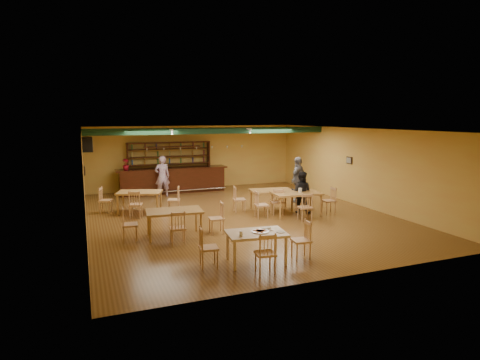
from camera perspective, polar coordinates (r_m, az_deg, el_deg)
name	(u,v)px	position (r m, az deg, el deg)	size (l,w,h in m)	color
floor	(238,215)	(14.31, -0.25, -4.97)	(12.00, 12.00, 0.00)	brown
ceiling_beam	(213,131)	(16.55, -3.76, 6.94)	(10.00, 0.30, 0.25)	black
track_rail_left	(166,129)	(16.69, -10.34, 7.07)	(0.05, 2.50, 0.05)	silver
track_rail_right	(240,128)	(17.58, 0.04, 7.30)	(0.05, 2.50, 0.05)	silver
ac_unit	(87,144)	(17.21, -20.68, 4.73)	(0.34, 0.70, 0.48)	silver
picture_left	(84,171)	(14.08, -21.05, 1.24)	(0.04, 0.34, 0.28)	black
picture_right	(349,160)	(16.84, 15.13, 2.69)	(0.04, 0.34, 0.28)	black
bar_counter	(173,180)	(18.73, -9.44, -0.02)	(5.00, 0.85, 1.13)	black
back_bar_hutch	(170,166)	(19.26, -9.87, 1.94)	(3.86, 0.40, 2.28)	black
poinsettia	(126,164)	(18.32, -15.79, 2.14)	(0.28, 0.28, 0.50)	maroon
dining_table_a	(140,202)	(15.07, -13.90, -3.02)	(1.54, 0.93, 0.77)	#A7783B
dining_table_b	(271,200)	(15.06, 4.42, -2.81)	(1.52, 0.91, 0.76)	#A7783B
dining_table_c	(174,224)	(11.85, -9.22, -6.06)	(1.58, 0.95, 0.79)	#A7783B
dining_table_d	(296,204)	(14.32, 7.87, -3.36)	(1.65, 0.99, 0.82)	#A7783B
near_table	(256,247)	(9.73, 2.29, -9.45)	(1.38, 0.89, 0.74)	beige
pizza_tray	(260,232)	(9.65, 2.85, -7.25)	(0.40, 0.40, 0.01)	silver
parmesan_shaker	(241,234)	(9.31, 0.15, -7.55)	(0.07, 0.07, 0.11)	#EAE5C6
napkin_stack	(266,228)	(9.92, 3.69, -6.77)	(0.20, 0.15, 0.03)	white
pizza_server	(265,230)	(9.75, 3.53, -7.03)	(0.32, 0.09, 0.00)	silver
side_plate	(281,232)	(9.67, 5.75, -7.27)	(0.22, 0.22, 0.01)	white
patron_bar	(162,176)	(17.76, -10.87, 0.51)	(0.65, 0.43, 1.78)	#7B4596
patron_right_a	(301,192)	(14.66, 8.61, -1.72)	(0.73, 0.57, 1.51)	black
patron_right_b	(298,180)	(16.52, 8.18, 0.06)	(1.08, 0.45, 1.84)	slate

